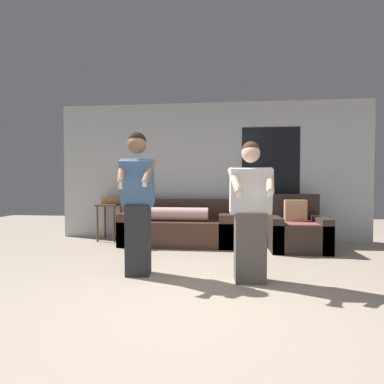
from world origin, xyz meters
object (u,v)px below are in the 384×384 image
Objects in this scene: armchair at (295,230)px; person_right at (250,213)px; person_left at (138,202)px; couch at (179,227)px; side_table at (109,210)px.

person_right is at bearing -117.09° from armchair.
person_left is (-2.26, -1.70, 0.59)m from armchair.
couch is 2.38m from person_right.
couch is 2.37× the size of side_table.
side_table is (-1.41, 0.21, 0.29)m from couch.
person_right is (1.12, -2.05, 0.49)m from couch.
side_table is at bearing 138.18° from person_right.
side_table is 3.39m from person_right.
couch is at bearing -8.56° from side_table.
armchair is 1.08× the size of side_table.
person_right is (1.33, -0.12, -0.11)m from person_left.
person_left reaches higher than person_right.
person_right reaches higher than side_table.
person_left is 1.09× the size of person_right.
couch is 1.45m from side_table.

